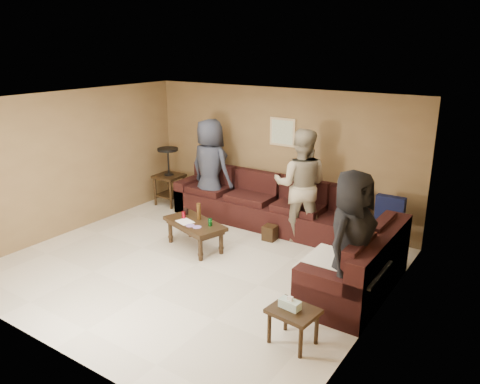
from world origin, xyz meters
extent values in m
plane|color=beige|center=(0.00, 0.00, 0.00)|extent=(5.50, 5.50, 0.00)
cube|color=silver|center=(0.00, 0.00, 2.45)|extent=(5.50, 5.00, 0.10)
cube|color=olive|center=(0.00, 2.50, 1.25)|extent=(5.50, 0.10, 2.50)
cube|color=olive|center=(0.00, -2.50, 1.25)|extent=(5.50, 0.10, 2.50)
cube|color=olive|center=(-2.75, 0.00, 1.25)|extent=(0.10, 5.00, 2.50)
cube|color=olive|center=(2.75, 0.00, 1.25)|extent=(0.10, 5.00, 2.50)
cube|color=black|center=(0.00, 2.05, 0.23)|extent=(3.70, 0.90, 0.45)
cube|color=black|center=(0.00, 2.38, 0.68)|extent=(3.70, 0.24, 0.45)
cube|color=black|center=(-1.73, 2.05, 0.32)|extent=(0.24, 0.90, 0.63)
cube|color=black|center=(2.30, 0.60, 0.23)|extent=(0.90, 2.00, 0.45)
cube|color=black|center=(2.63, 0.60, 0.68)|extent=(0.24, 2.00, 0.45)
cube|color=black|center=(2.30, -0.28, 0.32)|extent=(0.90, 0.24, 0.63)
cube|color=black|center=(2.30, 2.05, 0.75)|extent=(0.45, 0.14, 0.45)
cube|color=silver|center=(2.30, 0.15, 0.58)|extent=(1.00, 0.85, 0.04)
cube|color=black|center=(-0.41, 0.49, 0.43)|extent=(1.22, 0.86, 0.06)
cube|color=black|center=(-0.41, 0.49, 0.37)|extent=(1.12, 0.76, 0.05)
cylinder|color=black|center=(-0.90, 0.43, 0.20)|extent=(0.07, 0.07, 0.40)
cylinder|color=black|center=(-0.03, 0.16, 0.20)|extent=(0.07, 0.07, 0.40)
cylinder|color=black|center=(-0.78, 0.82, 0.20)|extent=(0.07, 0.07, 0.40)
cylinder|color=black|center=(0.09, 0.55, 0.20)|extent=(0.07, 0.07, 0.40)
cylinder|color=maroon|center=(-0.66, 0.52, 0.52)|extent=(0.07, 0.07, 0.12)
cylinder|color=#147226|center=(-0.09, 0.50, 0.52)|extent=(0.07, 0.07, 0.12)
cylinder|color=#3E270E|center=(-0.42, 0.62, 0.60)|extent=(0.07, 0.07, 0.28)
cylinder|color=black|center=(-0.75, 0.68, 0.52)|extent=(0.08, 0.08, 0.11)
cube|color=white|center=(-0.54, 0.41, 0.47)|extent=(0.33, 0.29, 0.00)
cylinder|color=#D44A9B|center=(-0.36, 0.32, 0.47)|extent=(0.14, 0.14, 0.01)
cylinder|color=#D44A9B|center=(-0.23, 0.33, 0.47)|extent=(0.14, 0.14, 0.01)
cube|color=black|center=(-2.25, 1.92, 0.62)|extent=(0.54, 0.54, 0.05)
cube|color=black|center=(-2.25, 1.92, 0.21)|extent=(0.48, 0.48, 0.03)
cylinder|color=black|center=(-2.46, 1.71, 0.31)|extent=(0.05, 0.05, 0.62)
cylinder|color=black|center=(-2.04, 1.71, 0.31)|extent=(0.05, 0.05, 0.62)
cylinder|color=black|center=(-2.47, 2.13, 0.31)|extent=(0.05, 0.05, 0.62)
cylinder|color=black|center=(-2.04, 2.14, 0.31)|extent=(0.05, 0.05, 0.62)
cylinder|color=black|center=(-2.25, 1.92, 0.66)|extent=(0.19, 0.19, 0.03)
cylinder|color=black|center=(-2.25, 1.92, 0.93)|extent=(0.03, 0.03, 0.51)
cylinder|color=black|center=(-2.25, 1.92, 1.18)|extent=(0.42, 0.42, 0.05)
cube|color=black|center=(2.15, -0.92, 0.41)|extent=(0.57, 0.49, 0.05)
cylinder|color=black|center=(1.93, -1.05, 0.21)|extent=(0.05, 0.05, 0.41)
cylinder|color=black|center=(2.35, -1.10, 0.21)|extent=(0.05, 0.05, 0.41)
cylinder|color=black|center=(1.96, -0.73, 0.21)|extent=(0.05, 0.05, 0.41)
cylinder|color=black|center=(2.38, -0.78, 0.21)|extent=(0.05, 0.05, 0.41)
cube|color=white|center=(2.11, -0.92, 0.49)|extent=(0.25, 0.15, 0.10)
cube|color=white|center=(2.11, -0.92, 0.56)|extent=(0.06, 0.04, 0.05)
cube|color=black|center=(0.46, 1.47, 0.13)|extent=(0.23, 0.23, 0.26)
cube|color=tan|center=(0.10, 2.48, 1.70)|extent=(0.52, 0.03, 0.52)
cube|color=silver|center=(0.10, 2.46, 1.70)|extent=(0.44, 0.01, 0.44)
imported|color=#2C2F3D|center=(-1.15, 1.90, 0.95)|extent=(0.99, 0.70, 1.91)
imported|color=tan|center=(0.83, 1.83, 0.97)|extent=(1.14, 1.01, 1.93)
imported|color=black|center=(2.37, 0.16, 0.92)|extent=(0.68, 0.95, 1.83)
camera|label=1|loc=(4.20, -5.03, 3.27)|focal=35.00mm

